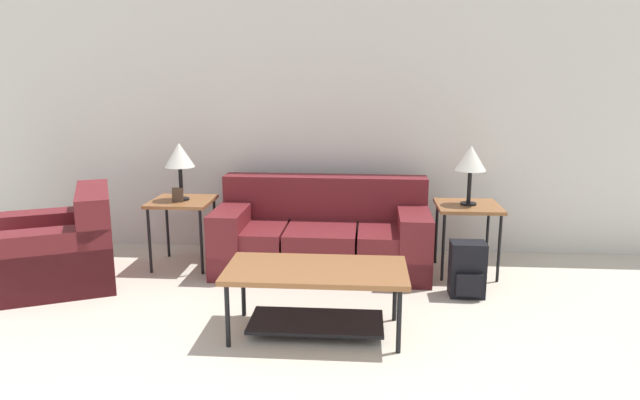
# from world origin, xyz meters

# --- Properties ---
(wall_back) EXTENTS (8.22, 0.06, 2.60)m
(wall_back) POSITION_xyz_m (0.00, 4.83, 1.30)
(wall_back) COLOR silver
(wall_back) RESTS_ON ground_plane
(couch) EXTENTS (1.93, 0.92, 0.82)m
(couch) POSITION_xyz_m (-0.06, 4.19, 0.30)
(couch) COLOR maroon
(couch) RESTS_ON ground_plane
(armchair) EXTENTS (1.28, 1.30, 0.80)m
(armchair) POSITION_xyz_m (-2.27, 3.63, 0.28)
(armchair) COLOR maroon
(armchair) RESTS_ON ground_plane
(coffee_table) EXTENTS (1.23, 0.62, 0.47)m
(coffee_table) POSITION_xyz_m (-0.00, 2.81, 0.35)
(coffee_table) COLOR #935B33
(coffee_table) RESTS_ON ground_plane
(side_table_left) EXTENTS (0.55, 0.56, 0.63)m
(side_table_left) POSITION_xyz_m (-1.36, 4.17, 0.57)
(side_table_left) COLOR #935B33
(side_table_left) RESTS_ON ground_plane
(side_table_right) EXTENTS (0.55, 0.56, 0.63)m
(side_table_right) POSITION_xyz_m (1.24, 4.17, 0.57)
(side_table_right) COLOR #935B33
(side_table_right) RESTS_ON ground_plane
(table_lamp_left) EXTENTS (0.27, 0.27, 0.53)m
(table_lamp_left) POSITION_xyz_m (-1.36, 4.17, 1.03)
(table_lamp_left) COLOR black
(table_lamp_left) RESTS_ON side_table_left
(table_lamp_right) EXTENTS (0.27, 0.27, 0.53)m
(table_lamp_right) POSITION_xyz_m (1.24, 4.17, 1.03)
(table_lamp_right) COLOR black
(table_lamp_right) RESTS_ON side_table_right
(backpack) EXTENTS (0.28, 0.27, 0.45)m
(backpack) POSITION_xyz_m (1.16, 3.59, 0.22)
(backpack) COLOR black
(backpack) RESTS_ON ground_plane
(picture_frame) EXTENTS (0.10, 0.04, 0.13)m
(picture_frame) POSITION_xyz_m (-1.36, 4.08, 0.69)
(picture_frame) COLOR #4C3828
(picture_frame) RESTS_ON side_table_left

